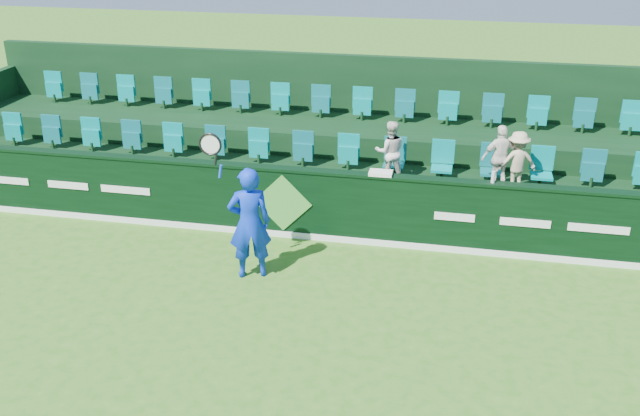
% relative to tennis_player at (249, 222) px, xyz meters
% --- Properties ---
extents(ground, '(60.00, 60.00, 0.00)m').
position_rel_tennis_player_xyz_m(ground, '(0.18, -2.39, -0.97)').
color(ground, '#2F6A19').
rests_on(ground, ground).
extents(sponsor_hoarding, '(16.00, 0.25, 1.35)m').
position_rel_tennis_player_xyz_m(sponsor_hoarding, '(0.18, 1.61, -0.30)').
color(sponsor_hoarding, black).
rests_on(sponsor_hoarding, ground).
extents(stand_tier_front, '(16.00, 2.00, 0.80)m').
position_rel_tennis_player_xyz_m(stand_tier_front, '(0.18, 2.71, -0.57)').
color(stand_tier_front, black).
rests_on(stand_tier_front, ground).
extents(stand_tier_back, '(16.00, 1.80, 1.30)m').
position_rel_tennis_player_xyz_m(stand_tier_back, '(0.18, 4.61, -0.32)').
color(stand_tier_back, black).
rests_on(stand_tier_back, ground).
extents(stand_rear, '(16.00, 4.10, 2.60)m').
position_rel_tennis_player_xyz_m(stand_rear, '(0.18, 5.05, 0.24)').
color(stand_rear, black).
rests_on(stand_rear, ground).
extents(seat_row_front, '(13.50, 0.50, 0.60)m').
position_rel_tennis_player_xyz_m(seat_row_front, '(0.18, 3.11, 0.13)').
color(seat_row_front, '#038480').
rests_on(seat_row_front, stand_tier_front).
extents(seat_row_back, '(13.50, 0.50, 0.60)m').
position_rel_tennis_player_xyz_m(seat_row_back, '(0.18, 4.91, 0.63)').
color(seat_row_back, '#038480').
rests_on(seat_row_back, stand_tier_back).
extents(tennis_player, '(1.18, 0.68, 2.53)m').
position_rel_tennis_player_xyz_m(tennis_player, '(0.00, 0.00, 0.00)').
color(tennis_player, '#0C2FD1').
rests_on(tennis_player, ground).
extents(spectator_left, '(0.67, 0.58, 1.20)m').
position_rel_tennis_player_xyz_m(spectator_left, '(1.98, 2.73, 0.42)').
color(spectator_left, silver).
rests_on(spectator_left, stand_tier_front).
extents(spectator_middle, '(0.79, 0.53, 1.24)m').
position_rel_tennis_player_xyz_m(spectator_middle, '(4.02, 2.73, 0.45)').
color(spectator_middle, white).
rests_on(spectator_middle, stand_tier_front).
extents(spectator_right, '(0.82, 0.61, 1.14)m').
position_rel_tennis_player_xyz_m(spectator_right, '(4.32, 2.73, 0.40)').
color(spectator_right, '#C4B28A').
rests_on(spectator_right, stand_tier_front).
extents(towel, '(0.41, 0.27, 0.06)m').
position_rel_tennis_player_xyz_m(towel, '(1.94, 1.61, 0.41)').
color(towel, white).
rests_on(towel, sponsor_hoarding).
extents(drinks_bottle, '(0.07, 0.07, 0.21)m').
position_rel_tennis_player_xyz_m(drinks_bottle, '(3.87, 1.61, 0.48)').
color(drinks_bottle, silver).
rests_on(drinks_bottle, sponsor_hoarding).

